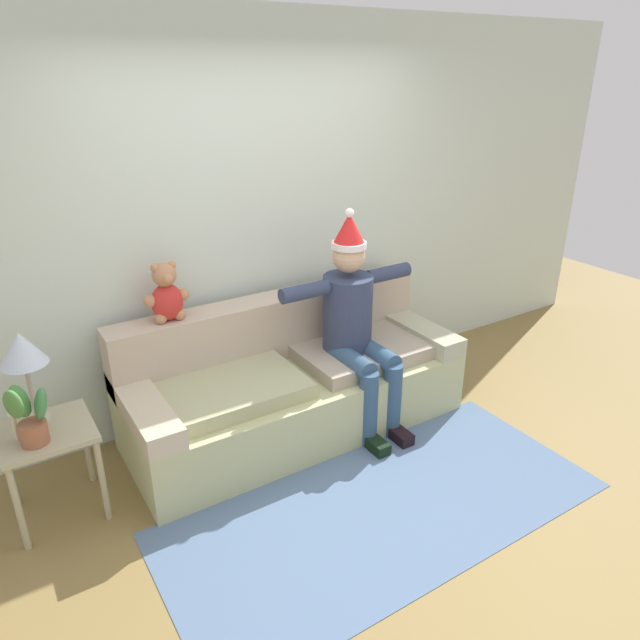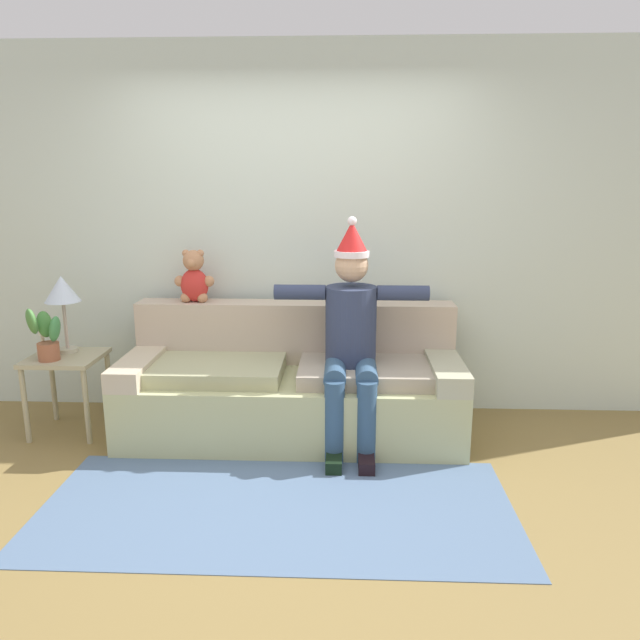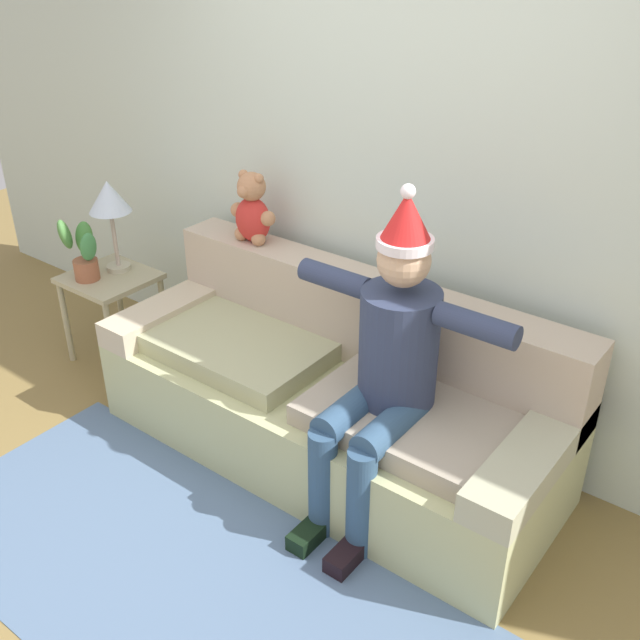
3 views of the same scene
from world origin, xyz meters
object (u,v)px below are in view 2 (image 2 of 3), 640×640
person_seated (351,333)px  side_table (66,369)px  couch (293,385)px  potted_plant (46,336)px  table_lamp (62,293)px  teddy_bear (194,278)px  candle_tall (42,333)px

person_seated → side_table: person_seated is taller
couch → side_table: size_ratio=4.14×
side_table → potted_plant: potted_plant is taller
side_table → table_lamp: bearing=102.5°
teddy_bear → side_table: teddy_bear is taller
couch → potted_plant: (-1.63, -0.19, 0.39)m
table_lamp → potted_plant: table_lamp is taller
side_table → potted_plant: size_ratio=1.46×
teddy_bear → side_table: bearing=-157.6°
person_seated → teddy_bear: (-1.13, 0.44, 0.28)m
potted_plant → teddy_bear: bearing=26.5°
teddy_bear → candle_tall: teddy_bear is taller
side_table → table_lamp: table_lamp is taller
candle_tall → teddy_bear: bearing=20.6°
person_seated → table_lamp: (-1.99, 0.18, 0.22)m
table_lamp → candle_tall: bearing=-135.6°
couch → teddy_bear: bearing=160.0°
teddy_bear → candle_tall: size_ratio=1.50×
person_seated → potted_plant: bearing=-179.6°
couch → potted_plant: 1.69m
table_lamp → potted_plant: 0.33m
teddy_bear → table_lamp: size_ratio=0.70×
couch → teddy_bear: size_ratio=6.01×
couch → person_seated: 0.61m
table_lamp → side_table: bearing=-77.5°
couch → side_table: couch is taller
person_seated → candle_tall: 2.10m
couch → table_lamp: (-1.59, 0.01, 0.65)m
side_table → table_lamp: 0.53m
side_table → candle_tall: bearing=-171.5°
person_seated → table_lamp: bearing=174.8°
person_seated → side_table: (-1.97, 0.09, -0.30)m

